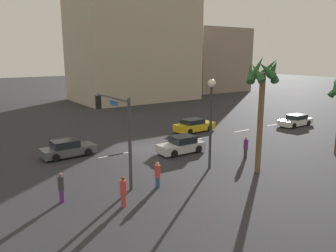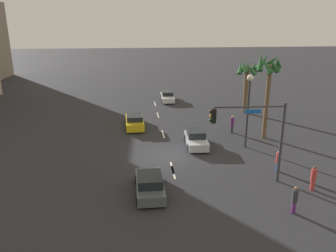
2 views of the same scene
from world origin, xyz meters
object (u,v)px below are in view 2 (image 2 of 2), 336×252
car_2 (167,96)px  pedestrian_3 (232,124)px  palm_tree_1 (247,75)px  pedestrian_2 (313,178)px  pedestrian_1 (278,160)px  palm_tree_0 (269,73)px  car_0 (150,184)px  traffic_signal (257,129)px  car_1 (196,139)px  pedestrian_0 (295,199)px  car_3 (135,121)px  streetlamp (249,98)px

car_2 → pedestrian_3: bearing=19.4°
palm_tree_1 → pedestrian_2: bearing=-5.0°
car_2 → pedestrian_1: size_ratio=2.71×
pedestrian_3 → palm_tree_1: palm_tree_1 is taller
palm_tree_0 → pedestrian_2: bearing=-3.2°
car_0 → palm_tree_0: size_ratio=0.53×
traffic_signal → pedestrian_2: 4.91m
traffic_signal → palm_tree_0: palm_tree_0 is taller
car_1 → palm_tree_1: palm_tree_1 is taller
car_2 → traffic_signal: size_ratio=0.79×
car_1 → pedestrian_1: 7.78m
pedestrian_1 → traffic_signal: bearing=-59.0°
car_1 → pedestrian_3: 5.33m
car_1 → pedestrian_2: 10.84m
pedestrian_3 → palm_tree_1: 8.90m
car_0 → car_2: 26.08m
palm_tree_0 → car_1: bearing=-77.2°
car_1 → pedestrian_0: bearing=18.0°
pedestrian_2 → pedestrian_3: 12.24m
car_1 → traffic_signal: 8.45m
traffic_signal → pedestrian_0: bearing=14.3°
car_3 → pedestrian_1: size_ratio=2.78×
pedestrian_3 → palm_tree_1: bearing=152.8°
pedestrian_3 → pedestrian_0: bearing=-2.0°
car_0 → pedestrian_2: size_ratio=2.48×
pedestrian_3 → car_3: bearing=-106.1°
car_2 → pedestrian_3: 15.25m
pedestrian_0 → pedestrian_1: bearing=165.9°
car_0 → streetlamp: streetlamp is taller
car_2 → palm_tree_1: palm_tree_1 is taller
car_0 → palm_tree_1: palm_tree_1 is taller
car_2 → pedestrian_0: bearing=8.9°
palm_tree_0 → palm_tree_1: 9.09m
car_2 → pedestrian_1: bearing=14.2°
car_2 → pedestrian_2: pedestrian_2 is taller
car_3 → car_1: bearing=42.3°
car_0 → car_2: (-25.81, 3.76, -0.02)m
car_1 → car_3: car_1 is taller
car_2 → traffic_signal: (24.93, 3.49, 3.29)m
palm_tree_0 → pedestrian_3: bearing=-122.8°
streetlamp → palm_tree_0: size_ratio=0.80×
pedestrian_2 → car_1: bearing=-144.8°
pedestrian_1 → pedestrian_2: 3.21m
car_0 → traffic_signal: bearing=96.9°
palm_tree_0 → pedestrian_1: bearing=-13.1°
car_2 → traffic_signal: 25.39m
car_3 → palm_tree_0: size_ratio=0.57×
palm_tree_0 → pedestrian_0: bearing=-13.5°
car_2 → pedestrian_3: pedestrian_3 is taller
pedestrian_0 → pedestrian_3: bearing=178.0°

